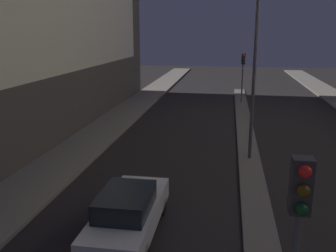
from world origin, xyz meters
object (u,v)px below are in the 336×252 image
at_px(street_lamp, 257,31).
at_px(car_left_lane, 128,213).
at_px(traffic_light_near, 298,226).
at_px(traffic_light_mid, 243,67).

bearing_deg(street_lamp, car_left_lane, -117.20).
height_order(traffic_light_near, traffic_light_mid, same).
height_order(traffic_light_mid, car_left_lane, traffic_light_mid).
relative_size(traffic_light_mid, street_lamp, 0.48).
distance_m(traffic_light_near, traffic_light_mid, 27.20).
xyz_separation_m(traffic_light_near, car_left_lane, (-4.01, 4.53, -2.42)).
relative_size(traffic_light_mid, car_left_lane, 0.89).
bearing_deg(street_lamp, traffic_light_mid, 90.00).
distance_m(traffic_light_near, car_left_lane, 6.52).
height_order(traffic_light_near, car_left_lane, traffic_light_near).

